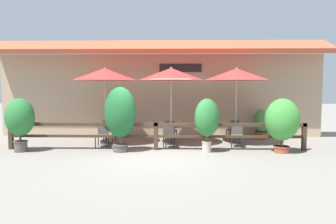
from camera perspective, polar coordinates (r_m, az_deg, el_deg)
The scene contains 20 objects.
ground_plane at distance 10.52m, azimuth -2.47°, elevation -7.71°, with size 60.00×60.00×0.00m, color gray.
building_facade at distance 14.37m, azimuth -1.39°, elevation 4.31°, with size 14.28×1.49×4.23m.
patio_railing at distance 11.43m, azimuth -2.12°, elevation -3.18°, with size 10.40×0.14×0.95m.
patio_umbrella_near at distance 12.76m, azimuth -10.95°, elevation 6.45°, with size 2.46×2.46×2.94m.
dining_table_near at distance 12.86m, azimuth -10.81°, elevation -2.86°, with size 0.81×0.81×0.74m.
chair_near_streetside at distance 12.26m, azimuth -11.36°, elevation -3.78°, with size 0.44×0.44×0.85m.
chair_near_wallside at distance 13.48m, azimuth -10.23°, elevation -3.00°, with size 0.46×0.46×0.85m.
patio_umbrella_middle at distance 12.38m, azimuth 0.53°, elevation 6.59°, with size 2.46×2.46×2.94m.
dining_table_middle at distance 12.49m, azimuth 0.53°, elevation -3.01°, with size 0.81×0.81×0.74m.
chair_middle_streetside at distance 11.83m, azimuth 0.23°, elevation -3.99°, with size 0.51×0.51×0.85m.
chair_middle_wallside at distance 13.17m, azimuth 0.44°, elevation -3.11°, with size 0.50×0.50×0.85m.
patio_umbrella_far at distance 12.83m, azimuth 11.83°, elevation 6.43°, with size 2.46×2.46×2.94m.
dining_table_far at distance 12.93m, azimuth 11.68°, elevation -2.84°, with size 0.81×0.81×0.74m.
chair_far_streetside at distance 12.29m, azimuth 11.91°, elevation -3.77°, with size 0.48×0.48×0.85m.
chair_far_wallside at distance 13.60m, azimuth 11.30°, elevation -2.95°, with size 0.51×0.51×0.85m.
potted_plant_broad_leaf at distance 12.14m, azimuth -24.41°, elevation -1.11°, with size 0.98×0.88×1.82m.
potted_plant_small_flowering at distance 11.56m, azimuth 19.27°, elevation -1.44°, with size 1.14×1.02×1.82m.
potted_plant_tall_tropical at distance 11.04m, azimuth 6.80°, elevation -1.21°, with size 0.82×0.74×1.82m.
potted_plant_corner_fern at distance 11.15m, azimuth -8.31°, elevation -0.32°, with size 1.05×0.95×2.21m.
potted_plant_entrance_palm at distance 14.36m, azimuth 15.99°, elevation -2.04°, with size 0.63×0.57×1.26m.
Camera 1 is at (0.70, -10.25, 2.26)m, focal length 35.00 mm.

